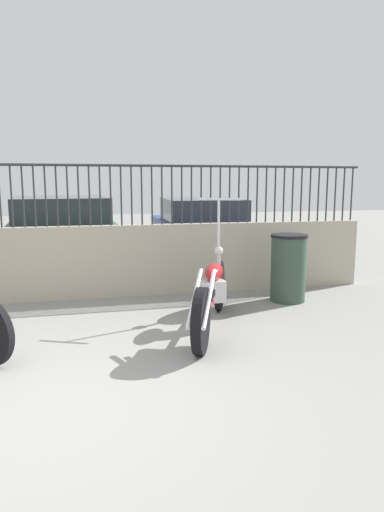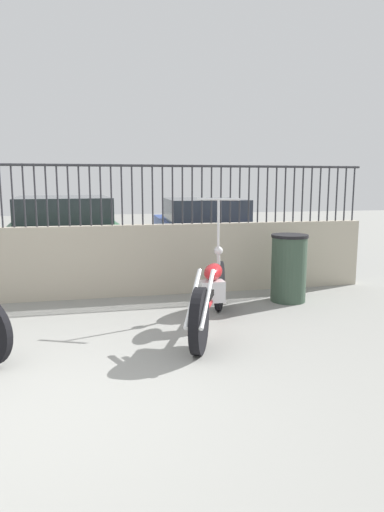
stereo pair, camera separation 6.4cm
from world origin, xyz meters
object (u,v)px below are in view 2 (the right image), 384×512
(trash_bin, at_px, (289,268))
(car_blue, at_px, (203,228))
(car_green, at_px, (64,230))
(motorcycle_red, at_px, (210,295))

(trash_bin, height_order, car_blue, car_blue)
(car_blue, bearing_deg, car_green, 96.76)
(trash_bin, relative_size, car_green, 0.20)
(motorcycle_red, bearing_deg, trash_bin, -30.52)
(motorcycle_red, height_order, car_blue, motorcycle_red)
(car_green, height_order, car_blue, car_green)
(trash_bin, xyz_separation_m, car_green, (-3.17, 3.59, 0.22))
(motorcycle_red, distance_m, trash_bin, 1.73)
(motorcycle_red, xyz_separation_m, car_green, (-1.77, 4.60, 0.28))
(car_green, distance_m, car_blue, 2.89)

